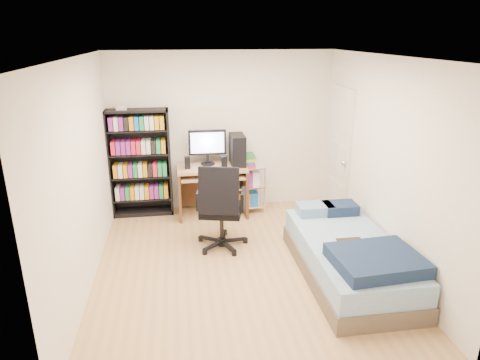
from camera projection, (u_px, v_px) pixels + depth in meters
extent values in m
cube|color=tan|center=(241.00, 267.00, 5.33)|extent=(3.50, 4.00, 0.04)
cube|color=white|center=(241.00, 55.00, 4.50)|extent=(3.50, 4.00, 0.04)
cube|color=white|center=(222.00, 132.00, 6.80)|extent=(3.50, 0.04, 2.50)
cube|color=white|center=(284.00, 255.00, 3.02)|extent=(3.50, 0.04, 2.50)
cube|color=white|center=(81.00, 177.00, 4.66)|extent=(0.04, 4.00, 2.50)
cube|color=white|center=(385.00, 163.00, 5.16)|extent=(0.04, 4.00, 2.50)
cube|color=black|center=(140.00, 163.00, 6.59)|extent=(0.94, 0.31, 1.67)
cube|color=black|center=(143.00, 198.00, 6.77)|extent=(0.87, 0.29, 0.02)
cube|color=red|center=(142.00, 191.00, 6.73)|extent=(0.81, 0.25, 0.20)
cube|color=black|center=(141.00, 176.00, 6.66)|extent=(0.87, 0.29, 0.02)
cube|color=blue|center=(141.00, 169.00, 6.61)|extent=(0.81, 0.25, 0.20)
cube|color=black|center=(139.00, 154.00, 6.54)|extent=(0.87, 0.29, 0.02)
cube|color=orange|center=(139.00, 146.00, 6.49)|extent=(0.81, 0.25, 0.20)
cube|color=black|center=(138.00, 130.00, 6.42)|extent=(0.87, 0.29, 0.02)
cube|color=#1D884F|center=(137.00, 122.00, 6.37)|extent=(0.81, 0.25, 0.20)
cube|color=silver|center=(121.00, 107.00, 6.28)|extent=(0.15, 0.13, 0.07)
cube|color=tan|center=(212.00, 168.00, 6.57)|extent=(1.06, 0.59, 0.04)
cube|color=#35261D|center=(180.00, 194.00, 6.63)|extent=(0.04, 0.59, 0.76)
cube|color=#35261D|center=(245.00, 190.00, 6.77)|extent=(0.04, 0.59, 0.76)
cube|color=#35261D|center=(211.00, 185.00, 6.95)|extent=(1.02, 0.03, 0.69)
cube|color=tan|center=(213.00, 176.00, 6.52)|extent=(0.96, 0.48, 0.03)
cube|color=black|center=(213.00, 175.00, 6.50)|extent=(0.47, 0.16, 0.03)
cube|color=black|center=(207.00, 142.00, 6.55)|extent=(0.57, 0.05, 0.38)
cube|color=silver|center=(207.00, 143.00, 6.52)|extent=(0.51, 0.01, 0.32)
cube|color=black|center=(237.00, 150.00, 6.59)|extent=(0.21, 0.45, 0.47)
cube|color=black|center=(187.00, 163.00, 6.43)|extent=(0.09, 0.09, 0.18)
cube|color=black|center=(224.00, 162.00, 6.46)|extent=(0.09, 0.09, 0.18)
cylinder|color=black|center=(222.00, 225.00, 5.72)|extent=(0.05, 0.05, 0.42)
cube|color=black|center=(221.00, 210.00, 5.65)|extent=(0.63, 0.63, 0.09)
cube|color=black|center=(219.00, 191.00, 5.31)|extent=(0.53, 0.27, 0.61)
cube|color=black|center=(200.00, 198.00, 5.62)|extent=(0.12, 0.33, 0.24)
cube|color=black|center=(243.00, 199.00, 5.58)|extent=(0.12, 0.33, 0.24)
cylinder|color=white|center=(230.00, 194.00, 6.61)|extent=(0.03, 0.03, 0.76)
cylinder|color=white|center=(265.00, 191.00, 6.72)|extent=(0.03, 0.03, 0.76)
cylinder|color=white|center=(226.00, 186.00, 6.97)|extent=(0.03, 0.03, 0.76)
cylinder|color=white|center=(259.00, 183.00, 7.08)|extent=(0.03, 0.03, 0.76)
cube|color=white|center=(245.00, 204.00, 6.94)|extent=(0.58, 0.43, 0.02)
cube|color=white|center=(245.00, 185.00, 6.83)|extent=(0.58, 0.43, 0.02)
cube|color=white|center=(245.00, 166.00, 6.73)|extent=(0.58, 0.43, 0.02)
cube|color=#AC182E|center=(245.00, 160.00, 6.70)|extent=(0.26, 0.32, 0.17)
cube|color=brown|center=(347.00, 268.00, 5.06)|extent=(1.04, 2.07, 0.21)
cube|color=#8DB5D3|center=(349.00, 251.00, 4.98)|extent=(0.99, 2.03, 0.25)
cube|color=#13223E|center=(376.00, 261.00, 4.40)|extent=(0.93, 0.78, 0.14)
cube|color=#8CACC6|center=(315.00, 209.00, 5.68)|extent=(0.47, 0.31, 0.13)
cube|color=#13223E|center=(340.00, 208.00, 5.70)|extent=(0.43, 0.31, 0.13)
cube|color=#3F2614|center=(351.00, 243.00, 4.89)|extent=(0.29, 0.23, 0.02)
cube|color=silver|center=(339.00, 154.00, 6.50)|extent=(0.05, 0.80, 2.00)
sphere|color=silver|center=(344.00, 163.00, 6.21)|extent=(0.08, 0.08, 0.08)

